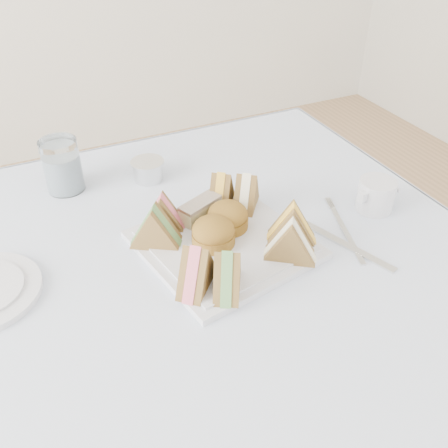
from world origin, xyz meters
name	(u,v)px	position (x,y,z in m)	size (l,w,h in m)	color
table	(204,414)	(0.00, 0.00, 0.37)	(0.90, 0.90, 0.74)	brown
tablecloth	(198,279)	(0.00, 0.00, 0.74)	(1.02, 1.02, 0.01)	silver
serving_plate	(224,245)	(0.07, 0.05, 0.75)	(0.26, 0.26, 0.01)	silver
sandwich_fl_a	(196,266)	(-0.01, -0.03, 0.80)	(0.09, 0.04, 0.08)	brown
sandwich_fl_b	(227,270)	(0.03, -0.05, 0.79)	(0.08, 0.04, 0.07)	brown
sandwich_fr_a	(292,223)	(0.18, 0.01, 0.80)	(0.08, 0.04, 0.07)	brown
sandwich_fr_b	(291,239)	(0.15, -0.03, 0.80)	(0.09, 0.04, 0.08)	brown
sandwich_bl_a	(155,225)	(-0.04, 0.10, 0.80)	(0.09, 0.04, 0.08)	brown
sandwich_bl_b	(162,212)	(-0.01, 0.14, 0.79)	(0.08, 0.04, 0.07)	brown
sandwich_br_a	(246,190)	(0.15, 0.13, 0.79)	(0.08, 0.04, 0.07)	brown
sandwich_br_b	(221,189)	(0.12, 0.16, 0.79)	(0.08, 0.04, 0.07)	brown
scone_left	(213,233)	(0.05, 0.05, 0.78)	(0.07, 0.07, 0.05)	olive
scone_right	(228,217)	(0.09, 0.09, 0.78)	(0.07, 0.07, 0.05)	olive
pastry_slice	(200,210)	(0.06, 0.13, 0.78)	(0.08, 0.03, 0.04)	tan
water_glass	(62,166)	(-0.14, 0.36, 0.80)	(0.07, 0.07, 0.11)	white
tea_strainer	(148,171)	(0.03, 0.33, 0.77)	(0.07, 0.07, 0.04)	silver
knife	(347,246)	(0.26, -0.04, 0.75)	(0.01, 0.19, 0.00)	silver
fork	(347,235)	(0.28, -0.01, 0.75)	(0.01, 0.17, 0.00)	silver
creamer_jug	(376,195)	(0.38, 0.04, 0.78)	(0.07, 0.07, 0.06)	silver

